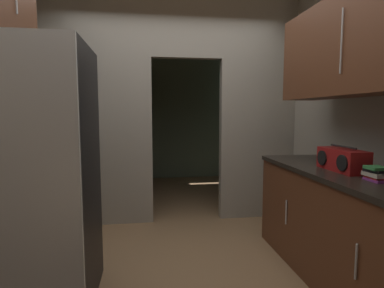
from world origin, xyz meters
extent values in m
plane|color=#93704C|center=(0.00, 0.00, 0.00)|extent=(20.00, 20.00, 0.00)
cube|color=#9E998C|center=(-0.91, 1.44, 1.39)|extent=(1.29, 0.12, 2.77)
cube|color=#9E998C|center=(1.07, 1.44, 1.39)|extent=(0.96, 0.12, 2.77)
cube|color=#9E998C|center=(0.16, 1.44, 2.39)|extent=(0.86, 0.12, 0.76)
cube|color=slate|center=(0.00, 4.04, 1.39)|extent=(3.11, 0.10, 2.77)
cube|color=slate|center=(-1.51, 2.74, 1.39)|extent=(0.10, 2.60, 2.77)
cube|color=slate|center=(1.51, 2.74, 1.39)|extent=(0.10, 2.60, 2.77)
cube|color=black|center=(-1.12, -0.11, 0.91)|extent=(0.80, 0.75, 1.81)
cube|color=#B7BABC|center=(-1.12, -0.50, 0.91)|extent=(0.80, 0.03, 1.81)
cube|color=brown|center=(1.22, -0.31, 0.43)|extent=(0.63, 2.11, 0.86)
cube|color=black|center=(1.22, -0.31, 0.88)|extent=(0.67, 2.11, 0.04)
cylinder|color=#B7BABC|center=(0.89, -0.77, 0.47)|extent=(0.01, 0.01, 0.22)
cylinder|color=#B7BABC|center=(0.89, 0.16, 0.47)|extent=(0.01, 0.01, 0.22)
cube|color=brown|center=(1.22, -0.31, 1.85)|extent=(0.34, 1.89, 0.75)
cylinder|color=#B7BABC|center=(1.04, -0.31, 1.85)|extent=(0.01, 0.01, 0.45)
cube|color=maroon|center=(1.19, -0.17, 0.98)|extent=(0.18, 0.44, 0.17)
cylinder|color=#262626|center=(1.19, -0.17, 1.09)|extent=(0.02, 0.31, 0.02)
cylinder|color=black|center=(1.09, -0.30, 0.98)|extent=(0.01, 0.12, 0.12)
cylinder|color=black|center=(1.09, -0.03, 0.98)|extent=(0.01, 0.12, 0.12)
cube|color=#8C3893|center=(1.18, -0.54, 0.91)|extent=(0.10, 0.15, 0.02)
cube|color=red|center=(1.19, -0.53, 0.92)|extent=(0.11, 0.13, 0.01)
cube|color=beige|center=(1.19, -0.53, 0.94)|extent=(0.12, 0.15, 0.03)
cube|color=black|center=(1.18, -0.53, 0.97)|extent=(0.11, 0.14, 0.02)
cube|color=#388C47|center=(1.17, -0.54, 0.99)|extent=(0.11, 0.12, 0.02)
camera|label=1|loc=(-0.33, -2.35, 1.35)|focal=28.82mm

